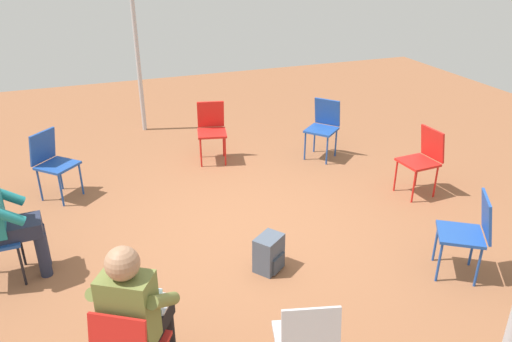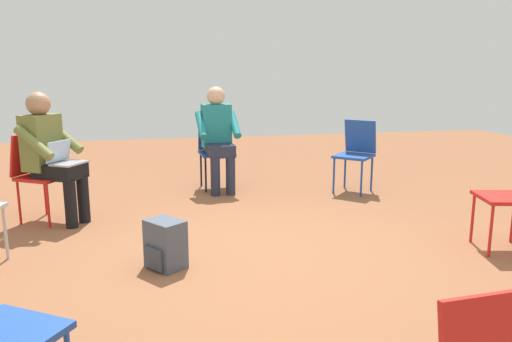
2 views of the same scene
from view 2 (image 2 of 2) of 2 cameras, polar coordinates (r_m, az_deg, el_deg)
name	(u,v)px [view 2 (image 2 of 2)]	position (r m, az deg, el deg)	size (l,w,h in m)	color
ground_plane	(253,258)	(3.94, -0.36, -9.96)	(14.00, 14.00, 0.00)	brown
chair_northwest	(38,170)	(5.19, -23.66, 0.07)	(0.58, 0.56, 0.85)	red
chair_northeast	(356,150)	(6.05, 11.38, 2.34)	(0.58, 0.58, 0.85)	#1E4799
chair_north	(216,148)	(6.15, -4.65, 2.68)	(0.42, 0.46, 0.85)	#1E4799
person_with_laptop	(51,151)	(5.05, -22.42, 2.13)	(0.64, 0.62, 1.24)	black
person_in_teal	(218,133)	(5.96, -4.37, 4.33)	(0.51, 0.54, 1.24)	#23283D
backpack_near_laptop_user	(166,247)	(3.78, -10.29, -8.53)	(0.33, 0.34, 0.36)	#475160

